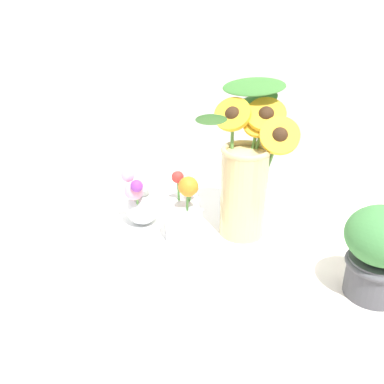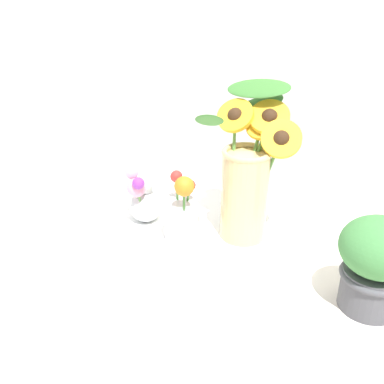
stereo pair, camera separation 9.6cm
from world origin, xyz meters
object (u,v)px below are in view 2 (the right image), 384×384
Objects in this scene: mason_jar_sunflowers at (247,176)px; vase_bulb_right at (144,199)px; potted_plant at (376,263)px; vase_small_center at (182,215)px; serving_tray at (192,239)px.

vase_bulb_right is (-0.23, -0.05, -0.08)m from mason_jar_sunflowers.
mason_jar_sunflowers is at bearing 159.32° from potted_plant.
vase_small_center is 0.96× the size of potted_plant.
serving_tray is 3.00× the size of vase_small_center.
serving_tray is 0.09m from vase_small_center.
serving_tray is 0.15m from vase_bulb_right.
vase_bulb_right is (-0.13, 0.00, 0.07)m from serving_tray.
mason_jar_sunflowers reaches higher than potted_plant.
mason_jar_sunflowers is at bearing 29.56° from serving_tray.
serving_tray is 0.19m from mason_jar_sunflowers.
vase_small_center is at bearing 178.07° from potted_plant.
mason_jar_sunflowers is 0.16m from vase_small_center.
mason_jar_sunflowers is 1.87× the size of potted_plant.
mason_jar_sunflowers is at bearing 13.16° from vase_bulb_right.
potted_plant is (0.39, -0.01, 0.01)m from vase_small_center.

